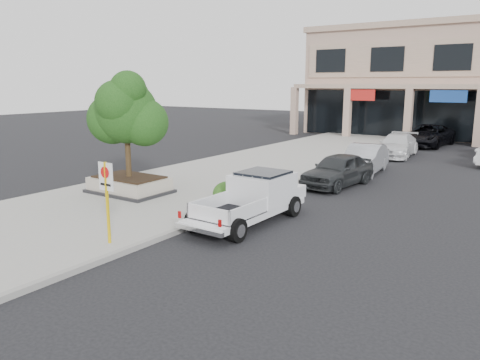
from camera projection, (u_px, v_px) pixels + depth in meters
name	position (u px, v px, depth m)	size (l,w,h in m)	color
ground	(226.00, 239.00, 13.91)	(120.00, 120.00, 0.00)	black
sidewalk	(206.00, 181.00, 21.78)	(8.00, 52.00, 0.15)	gray
curb	(280.00, 192.00, 19.60)	(0.20, 52.00, 0.15)	gray
planter	(130.00, 185.00, 19.14)	(3.20, 2.20, 0.68)	black
planter_tree	(131.00, 112.00, 18.60)	(2.90, 2.55, 4.00)	black
no_parking_sign	(107.00, 191.00, 12.84)	(0.55, 0.09, 2.30)	#E1B60B
hedge	(227.00, 194.00, 16.87)	(1.10, 0.99, 0.94)	#174814
pickup_truck	(247.00, 200.00, 15.31)	(1.89, 5.12, 1.61)	white
curb_car_a	(338.00, 170.00, 20.94)	(1.74, 4.32, 1.47)	#282B2D
curb_car_b	(364.00, 159.00, 23.87)	(1.57, 4.51, 1.49)	#AEB0B6
curb_car_c	(397.00, 145.00, 29.43)	(1.98, 4.87, 1.41)	silver
curb_car_d	(428.00, 135.00, 34.25)	(2.62, 5.69, 1.58)	black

